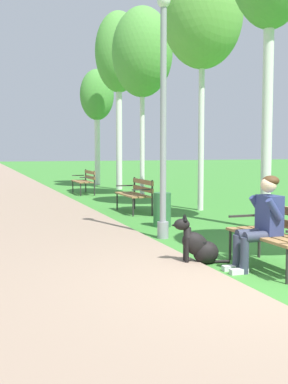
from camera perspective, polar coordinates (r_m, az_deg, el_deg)
ground_plane at (r=6.13m, az=14.60°, el=-10.34°), size 120.00×120.00×0.00m
park_bench_near at (r=6.87m, az=14.82°, el=-4.32°), size 0.55×1.50×0.85m
park_bench_mid at (r=12.55m, az=-0.92°, el=-0.01°), size 0.55×1.50×0.85m
park_bench_far at (r=17.75m, az=-6.76°, el=1.41°), size 0.55×1.50×0.85m
person_seated_on_near_bench at (r=6.74m, az=13.32°, el=-3.01°), size 0.74×0.49×1.25m
dog_black at (r=7.01m, az=6.23°, el=-6.09°), size 0.82×0.37×0.71m
lamp_post_near at (r=8.87m, az=2.22°, el=9.08°), size 0.24×0.24×4.33m
birch_tree_third at (r=13.48m, az=6.67°, el=19.63°), size 2.12×1.84×6.47m
birch_tree_fourth at (r=16.74m, az=-0.21°, el=15.61°), size 1.95×2.06×6.16m
birch_tree_fifth at (r=20.05m, az=-2.90°, el=15.46°), size 1.85×1.64×6.89m
birch_tree_sixth at (r=22.45m, az=-5.39°, el=10.76°), size 1.50×1.34×5.08m
litter_bin at (r=10.28m, az=2.08°, el=-2.03°), size 0.36×0.36×0.70m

